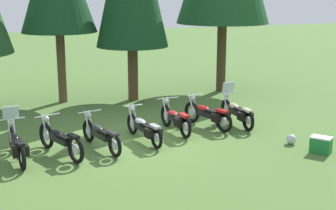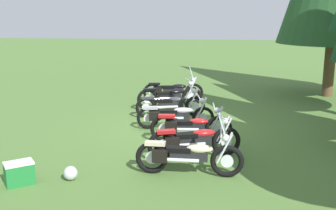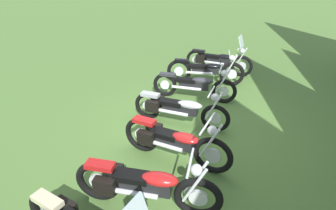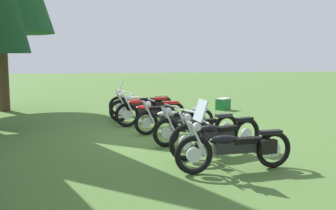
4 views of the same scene
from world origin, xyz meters
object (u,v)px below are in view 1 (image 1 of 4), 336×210
object	(u,v)px
motorcycle_6	(237,112)
picnic_cooler	(321,145)
motorcycle_3	(145,128)
motorcycle_4	(176,119)
dropped_helmet	(291,139)
motorcycle_5	(208,114)
motorcycle_0	(17,144)
motorcycle_2	(101,135)
motorcycle_1	(60,140)

from	to	relation	value
motorcycle_6	picnic_cooler	bearing A→B (deg)	-164.77
motorcycle_3	motorcycle_6	world-z (taller)	motorcycle_6
motorcycle_6	picnic_cooler	world-z (taller)	motorcycle_6
motorcycle_4	dropped_helmet	size ratio (longest dim) A/B	7.40
dropped_helmet	motorcycle_3	bearing A→B (deg)	156.39
motorcycle_5	motorcycle_0	bearing A→B (deg)	82.75
motorcycle_4	motorcycle_3	bearing A→B (deg)	110.26
motorcycle_2	dropped_helmet	size ratio (longest dim) A/B	7.71
motorcycle_2	picnic_cooler	xyz separation A→B (m)	(5.77, -2.50, -0.19)
motorcycle_4	motorcycle_2	bearing A→B (deg)	102.60
motorcycle_4	motorcycle_5	world-z (taller)	motorcycle_4
motorcycle_5	dropped_helmet	xyz separation A→B (m)	(1.59, -2.48, -0.30)
motorcycle_3	motorcycle_5	distance (m)	2.55
motorcycle_2	motorcycle_6	bearing A→B (deg)	-94.17
motorcycle_1	dropped_helmet	xyz separation A→B (m)	(6.62, -1.38, -0.30)
motorcycle_4	motorcycle_5	xyz separation A→B (m)	(1.22, 0.17, 0.00)
motorcycle_3	dropped_helmet	size ratio (longest dim) A/B	7.77
motorcycle_4	motorcycle_5	size ratio (longest dim) A/B	0.99
motorcycle_5	picnic_cooler	distance (m)	3.94
motorcycle_3	picnic_cooler	bearing A→B (deg)	-130.63
motorcycle_3	picnic_cooler	xyz separation A→B (m)	(4.36, -2.72, -0.19)
motorcycle_3	motorcycle_2	bearing A→B (deg)	90.44
motorcycle_6	motorcycle_3	bearing A→B (deg)	101.49
motorcycle_4	picnic_cooler	world-z (taller)	motorcycle_4
picnic_cooler	dropped_helmet	size ratio (longest dim) A/B	2.26
motorcycle_3	picnic_cooler	size ratio (longest dim) A/B	3.43
motorcycle_3	motorcycle_6	distance (m)	3.56
motorcycle_1	motorcycle_4	distance (m)	3.92
motorcycle_2	motorcycle_3	bearing A→B (deg)	-95.19
motorcycle_4	motorcycle_0	bearing A→B (deg)	97.34
motorcycle_1	motorcycle_5	xyz separation A→B (m)	(5.03, 1.10, -0.00)
motorcycle_0	motorcycle_4	xyz separation A→B (m)	(4.96, 0.98, -0.02)
motorcycle_1	motorcycle_6	distance (m)	6.17
motorcycle_3	dropped_helmet	bearing A→B (deg)	-122.30
motorcycle_5	motorcycle_6	distance (m)	1.06
motorcycle_1	dropped_helmet	bearing A→B (deg)	-122.60
motorcycle_0	motorcycle_4	size ratio (longest dim) A/B	1.06
motorcycle_3	motorcycle_5	xyz separation A→B (m)	(2.45, 0.72, 0.02)
motorcycle_1	motorcycle_5	bearing A→B (deg)	-98.45
motorcycle_1	motorcycle_2	distance (m)	1.19
motorcycle_2	picnic_cooler	distance (m)	6.29
motorcycle_6	picnic_cooler	xyz separation A→B (m)	(0.86, -3.38, -0.22)
motorcycle_3	motorcycle_5	size ratio (longest dim) A/B	1.04
motorcycle_3	dropped_helmet	xyz separation A→B (m)	(4.04, -1.77, -0.28)
motorcycle_3	motorcycle_4	bearing A→B (deg)	-74.61
motorcycle_3	motorcycle_4	size ratio (longest dim) A/B	1.05
motorcycle_4	motorcycle_5	bearing A→B (deg)	-86.04
motorcycle_4	dropped_helmet	bearing A→B (deg)	-133.33
picnic_cooler	motorcycle_2	bearing A→B (deg)	156.59
motorcycle_0	dropped_helmet	bearing A→B (deg)	-105.40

